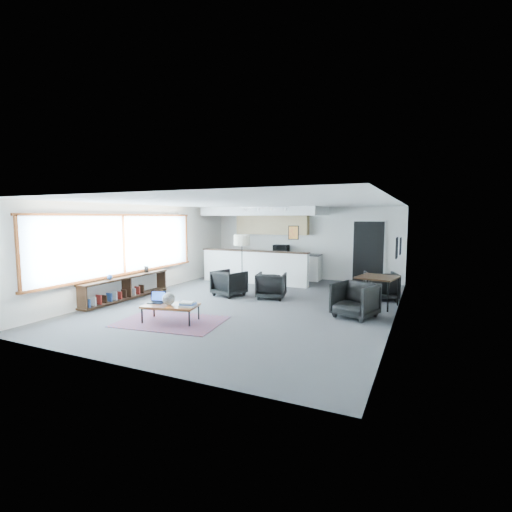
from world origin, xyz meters
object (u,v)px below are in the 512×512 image
at_px(armchair_right, 271,284).
at_px(dining_chair_far, 381,286).
at_px(book_stack, 188,304).
at_px(microwave, 281,248).
at_px(armchair_left, 229,282).
at_px(dining_table, 377,279).
at_px(dining_chair_near, 355,301).
at_px(floor_lamp, 242,242).
at_px(coffee_table, 171,306).
at_px(ceramic_pot, 169,299).
at_px(laptop, 157,299).

xyz_separation_m(armchair_right, dining_chair_far, (2.78, 1.18, -0.04)).
xyz_separation_m(book_stack, microwave, (-0.35, 6.38, 0.69)).
bearing_deg(armchair_left, dining_table, -157.89).
relative_size(dining_chair_near, microwave, 1.34).
bearing_deg(dining_table, armchair_right, -174.53).
bearing_deg(armchair_right, floor_lamp, -41.06).
distance_m(coffee_table, ceramic_pot, 0.17).
xyz_separation_m(laptop, armchair_right, (1.48, 3.00, -0.05)).
xyz_separation_m(armchair_right, microwave, (-0.99, 3.35, 0.72)).
distance_m(ceramic_pot, floor_lamp, 3.89).
xyz_separation_m(book_stack, dining_chair_near, (3.10, 2.00, -0.05)).
height_order(ceramic_pot, dining_table, dining_table).
distance_m(dining_table, dining_chair_far, 0.97).
xyz_separation_m(armchair_left, armchair_right, (1.23, 0.16, -0.01)).
height_order(coffee_table, microwave, microwave).
height_order(book_stack, armchair_left, armchair_left).
bearing_deg(armchair_left, dining_chair_near, -177.15).
distance_m(coffee_table, floor_lamp, 3.90).
bearing_deg(floor_lamp, coffee_table, -87.30).
xyz_separation_m(coffee_table, floor_lamp, (-0.18, 3.73, 1.14)).
height_order(floor_lamp, dining_chair_far, floor_lamp).
xyz_separation_m(book_stack, armchair_right, (0.65, 3.03, -0.03)).
bearing_deg(dining_chair_near, floor_lamp, 174.21).
distance_m(ceramic_pot, dining_chair_far, 5.76).
relative_size(armchair_left, dining_chair_near, 1.09).
distance_m(laptop, ceramic_pot, 0.40).
distance_m(ceramic_pot, armchair_left, 2.93).
bearing_deg(dining_chair_near, ceramic_pot, -131.01).
relative_size(dining_chair_far, microwave, 1.28).
distance_m(armchair_right, dining_chair_near, 2.66).
relative_size(coffee_table, microwave, 2.29).
bearing_deg(dining_table, ceramic_pot, -139.13).
bearing_deg(book_stack, microwave, 93.11).
bearing_deg(laptop, dining_chair_far, 29.51).
height_order(laptop, dining_chair_far, dining_chair_far).
distance_m(laptop, dining_chair_near, 4.40).
height_order(laptop, book_stack, laptop).
xyz_separation_m(laptop, ceramic_pot, (0.38, -0.09, 0.06)).
distance_m(armchair_left, dining_table, 4.04).
relative_size(dining_chair_near, dining_chair_far, 1.04).
distance_m(coffee_table, book_stack, 0.43).
distance_m(ceramic_pot, microwave, 6.47).
relative_size(ceramic_pot, microwave, 0.49).
bearing_deg(armchair_right, microwave, -86.06).
relative_size(armchair_right, dining_table, 0.73).
distance_m(coffee_table, armchair_left, 2.89).
relative_size(laptop, armchair_left, 0.49).
bearing_deg(microwave, dining_table, -44.15).
height_order(dining_chair_near, microwave, microwave).
bearing_deg(laptop, armchair_left, 70.15).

